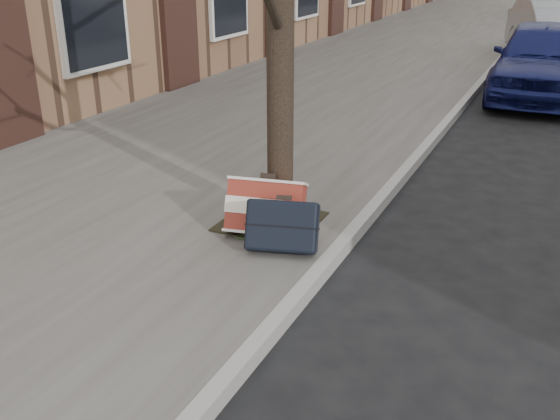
% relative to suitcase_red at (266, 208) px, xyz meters
% --- Properties ---
extents(ground, '(120.00, 120.00, 0.00)m').
position_rel_suitcase_red_xyz_m(ground, '(1.92, -0.94, -0.38)').
color(ground, black).
rests_on(ground, ground).
extents(near_sidewalk, '(5.00, 70.00, 0.12)m').
position_rel_suitcase_red_xyz_m(near_sidewalk, '(-1.78, 14.06, -0.32)').
color(near_sidewalk, '#66635D').
rests_on(near_sidewalk, ground).
extents(dirt_patch, '(0.85, 0.85, 0.02)m').
position_rel_suitcase_red_xyz_m(dirt_patch, '(-0.08, 0.26, -0.26)').
color(dirt_patch, black).
rests_on(dirt_patch, near_sidewalk).
extents(suitcase_red, '(0.74, 0.50, 0.53)m').
position_rel_suitcase_red_xyz_m(suitcase_red, '(0.00, 0.00, 0.00)').
color(suitcase_red, maroon).
rests_on(suitcase_red, near_sidewalk).
extents(suitcase_navy, '(0.68, 0.51, 0.48)m').
position_rel_suitcase_red_xyz_m(suitcase_navy, '(0.27, -0.23, -0.02)').
color(suitcase_navy, black).
rests_on(suitcase_navy, near_sidewalk).
extents(car_near_front, '(1.66, 3.96, 1.34)m').
position_rel_suitcase_red_xyz_m(car_near_front, '(1.72, 7.48, 0.29)').
color(car_near_front, '#10154C').
rests_on(car_near_front, ground).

